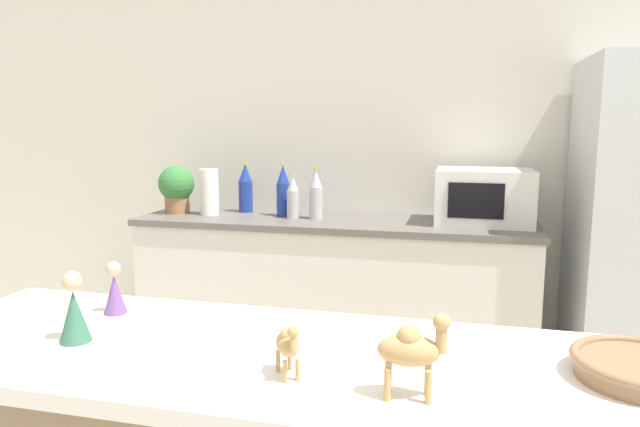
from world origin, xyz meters
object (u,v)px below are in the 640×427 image
microwave (484,196)px  fruit_bowl (640,367)px  back_bottle_0 (283,191)px  wise_man_figurine_crimson (115,291)px  camel_figurine (412,348)px  back_bottle_2 (293,197)px  potted_plant (177,187)px  back_bottle_1 (246,188)px  wise_man_figurine_purple (74,312)px  paper_towel_roll (209,192)px  camel_figurine_second (288,344)px  back_bottle_3 (316,195)px

microwave → fruit_bowl: microwave is taller
back_bottle_0 → wise_man_figurine_crimson: back_bottle_0 is taller
back_bottle_0 → wise_man_figurine_crimson: size_ratio=2.19×
microwave → back_bottle_0: 1.07m
camel_figurine → back_bottle_2: bearing=112.0°
microwave → fruit_bowl: size_ratio=1.98×
potted_plant → camel_figurine: bearing=-53.2°
back_bottle_1 → wise_man_figurine_crimson: size_ratio=2.17×
potted_plant → camel_figurine: 2.53m
back_bottle_0 → back_bottle_2: size_ratio=1.20×
fruit_bowl → wise_man_figurine_crimson: size_ratio=1.83×
back_bottle_0 → wise_man_figurine_purple: (0.15, -1.98, -0.03)m
back_bottle_1 → back_bottle_2: (0.33, -0.15, -0.02)m
paper_towel_roll → back_bottle_0: 0.42m
camel_figurine_second → paper_towel_roll: bearing=118.5°
paper_towel_roll → back_bottle_1: (0.16, 0.15, 0.01)m
back_bottle_0 → fruit_bowl: bearing=-55.8°
back_bottle_0 → wise_man_figurine_purple: bearing=-85.5°
paper_towel_roll → back_bottle_3: bearing=0.7°
back_bottle_0 → back_bottle_1: 0.27m
potted_plant → paper_towel_roll: potted_plant is taller
back_bottle_1 → back_bottle_3: size_ratio=1.04×
fruit_bowl → wise_man_figurine_crimson: (-1.16, 0.10, 0.03)m
back_bottle_2 → camel_figurine_second: (0.58, -1.98, -0.01)m
back_bottle_0 → camel_figurine: size_ratio=1.88×
wise_man_figurine_crimson → potted_plant: bearing=113.4°
wise_man_figurine_crimson → wise_man_figurine_purple: bearing=-82.3°
back_bottle_2 → camel_figurine: size_ratio=1.57×
wise_man_figurine_purple → potted_plant: bearing=112.0°
microwave → back_bottle_0: (-1.07, -0.01, -0.00)m
camel_figurine → wise_man_figurine_purple: bearing=173.3°
microwave → camel_figurine: 2.09m
back_bottle_2 → wise_man_figurine_purple: (0.08, -1.92, -0.01)m
camel_figurine_second → back_bottle_2: bearing=106.4°
microwave → back_bottle_0: size_ratio=1.65×
paper_towel_roll → microwave: microwave is taller
wise_man_figurine_purple → fruit_bowl: bearing=4.3°
camel_figurine_second → wise_man_figurine_crimson: wise_man_figurine_crimson is taller
back_bottle_0 → camel_figurine_second: (0.66, -2.04, -0.04)m
camel_figurine_second → camel_figurine: bearing=-7.0°
camel_figurine → wise_man_figurine_purple: (-0.73, 0.09, -0.02)m
paper_towel_roll → back_bottle_2: paper_towel_roll is taller
wise_man_figurine_crimson → wise_man_figurine_purple: (0.03, -0.19, 0.01)m
paper_towel_roll → back_bottle_1: 0.22m
back_bottle_2 → camel_figurine_second: 2.06m
camel_figurine → wise_man_figurine_crimson: 0.80m
camel_figurine → wise_man_figurine_crimson: camel_figurine is taller
back_bottle_0 → camel_figurine_second: back_bottle_0 is taller
wise_man_figurine_purple → camel_figurine: bearing=-6.7°
microwave → camel_figurine: size_ratio=3.10×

